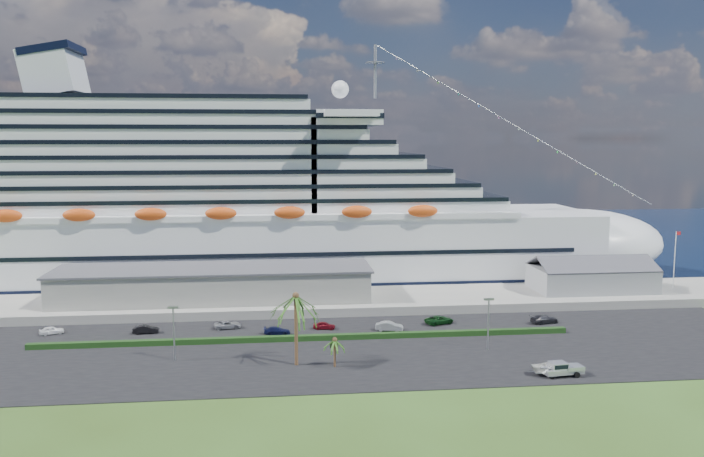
{
  "coord_description": "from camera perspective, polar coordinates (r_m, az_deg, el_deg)",
  "views": [
    {
      "loc": [
        -12.37,
        -93.06,
        32.96
      ],
      "look_at": [
        1.0,
        30.0,
        16.69
      ],
      "focal_mm": 35.0,
      "sensor_mm": 36.0,
      "label": 1
    }
  ],
  "objects": [
    {
      "name": "terminal_building",
      "position": [
        136.55,
        -11.41,
        -4.47
      ],
      "size": [
        61.0,
        15.0,
        6.3
      ],
      "color": "gray",
      "rests_on": "wharf"
    },
    {
      "name": "asphalt_lot",
      "position": [
        109.84,
        0.56,
        -9.94
      ],
      "size": [
        140.0,
        38.0,
        0.12
      ],
      "primitive_type": "cube",
      "color": "black",
      "rests_on": "ground"
    },
    {
      "name": "port_shed",
      "position": [
        150.55,
        19.29,
        -3.88
      ],
      "size": [
        24.0,
        12.31,
        7.37
      ],
      "color": "gray",
      "rests_on": "wharf"
    },
    {
      "name": "parked_car_0",
      "position": [
        127.64,
        -23.7,
        -7.76
      ],
      "size": [
        4.23,
        2.96,
        1.34
      ],
      "primitive_type": "imported",
      "rotation": [
        0.0,
        0.0,
        1.96
      ],
      "color": "white",
      "rests_on": "asphalt_lot"
    },
    {
      "name": "parked_car_4",
      "position": [
        120.17,
        -2.32,
        -8.06
      ],
      "size": [
        4.02,
        2.11,
        1.31
      ],
      "primitive_type": "imported",
      "rotation": [
        0.0,
        0.0,
        1.42
      ],
      "color": "maroon",
      "rests_on": "asphalt_lot"
    },
    {
      "name": "parked_car_3",
      "position": [
        117.66,
        -6.25,
        -8.44
      ],
      "size": [
        4.56,
        2.17,
        1.29
      ],
      "primitive_type": "imported",
      "rotation": [
        0.0,
        0.0,
        1.49
      ],
      "color": "#121740",
      "rests_on": "asphalt_lot"
    },
    {
      "name": "cruise_ship",
      "position": [
        158.17,
        -9.49,
        1.48
      ],
      "size": [
        191.0,
        38.0,
        54.0
      ],
      "color": "silver",
      "rests_on": "ground"
    },
    {
      "name": "parked_car_1",
      "position": [
        122.67,
        -16.77,
        -8.02
      ],
      "size": [
        4.41,
        1.87,
        1.41
      ],
      "primitive_type": "imported",
      "rotation": [
        0.0,
        0.0,
        1.66
      ],
      "color": "black",
      "rests_on": "asphalt_lot"
    },
    {
      "name": "parked_car_7",
      "position": [
        128.57,
        15.68,
        -7.25
      ],
      "size": [
        5.53,
        3.28,
        1.5
      ],
      "primitive_type": "imported",
      "rotation": [
        0.0,
        0.0,
        1.81
      ],
      "color": "#24242A",
      "rests_on": "asphalt_lot"
    },
    {
      "name": "parked_car_2",
      "position": [
        122.44,
        -10.29,
        -7.88
      ],
      "size": [
        4.99,
        2.94,
        1.3
      ],
      "primitive_type": "imported",
      "rotation": [
        0.0,
        0.0,
        1.74
      ],
      "color": "gray",
      "rests_on": "asphalt_lot"
    },
    {
      "name": "water",
      "position": [
        225.82,
        -3.0,
        -0.91
      ],
      "size": [
        420.0,
        160.0,
        0.02
      ],
      "primitive_type": "cube",
      "color": "black",
      "rests_on": "ground"
    },
    {
      "name": "pickup_truck",
      "position": [
        101.63,
        17.06,
        -11.06
      ],
      "size": [
        5.85,
        2.69,
        1.99
      ],
      "color": "black",
      "rests_on": "asphalt_lot"
    },
    {
      "name": "wharf",
      "position": [
        137.43,
        -0.87,
        -6.0
      ],
      "size": [
        240.0,
        20.0,
        1.8
      ],
      "primitive_type": "cube",
      "color": "gray",
      "rests_on": "ground"
    },
    {
      "name": "hedge",
      "position": [
        113.86,
        -3.79,
        -9.06
      ],
      "size": [
        88.0,
        1.1,
        0.9
      ],
      "primitive_type": "cube",
      "color": "black",
      "rests_on": "asphalt_lot"
    },
    {
      "name": "boat_trailer",
      "position": [
        101.57,
        16.22,
        -11.0
      ],
      "size": [
        6.06,
        4.07,
        1.72
      ],
      "color": "gray",
      "rests_on": "asphalt_lot"
    },
    {
      "name": "parked_car_6",
      "position": [
        124.34,
        7.27,
        -7.54
      ],
      "size": [
        5.78,
        4.16,
        1.46
      ],
      "primitive_type": "imported",
      "rotation": [
        0.0,
        0.0,
        1.94
      ],
      "color": "#0D3612",
      "rests_on": "asphalt_lot"
    },
    {
      "name": "flagpole",
      "position": [
        158.45,
        25.26,
        -2.2
      ],
      "size": [
        1.08,
        0.16,
        12.0
      ],
      "color": "silver",
      "rests_on": "wharf"
    },
    {
      "name": "palm_tall",
      "position": [
        99.96,
        -4.69,
        -6.29
      ],
      "size": [
        8.82,
        8.82,
        11.13
      ],
      "color": "#47301E",
      "rests_on": "ground"
    },
    {
      "name": "parked_car_5",
      "position": [
        119.26,
        3.12,
        -8.12
      ],
      "size": [
        4.99,
        2.65,
        1.56
      ],
      "primitive_type": "imported",
      "rotation": [
        0.0,
        0.0,
        1.35
      ],
      "color": "#999CA0",
      "rests_on": "asphalt_lot"
    },
    {
      "name": "palm_short",
      "position": [
        100.26,
        -1.45,
        -9.5
      ],
      "size": [
        3.53,
        3.53,
        4.56
      ],
      "color": "#47301E",
      "rests_on": "ground"
    },
    {
      "name": "lamp_post_left",
      "position": [
        105.93,
        -14.6,
        -7.87
      ],
      "size": [
        1.6,
        0.35,
        8.27
      ],
      "color": "gray",
      "rests_on": "asphalt_lot"
    },
    {
      "name": "lamp_post_right",
      "position": [
        109.66,
        11.27,
        -7.25
      ],
      "size": [
        1.6,
        0.35,
        8.27
      ],
      "color": "gray",
      "rests_on": "asphalt_lot"
    },
    {
      "name": "ground",
      "position": [
        99.5,
        1.32,
        -11.86
      ],
      "size": [
        420.0,
        420.0,
        0.0
      ],
      "primitive_type": "plane",
      "color": "#334918",
      "rests_on": "ground"
    }
  ]
}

